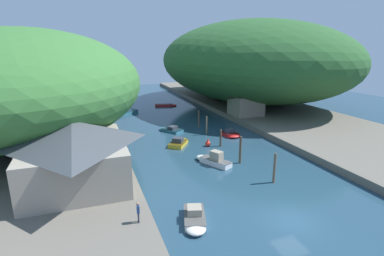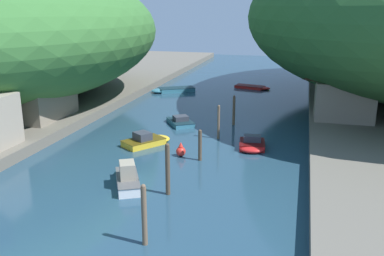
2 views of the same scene
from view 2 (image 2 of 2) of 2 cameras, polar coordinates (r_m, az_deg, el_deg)
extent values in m
plane|color=#234256|center=(44.39, 0.92, 0.48)|extent=(130.00, 130.00, 0.00)
cube|color=#666056|center=(53.83, -22.58, 2.53)|extent=(22.00, 120.00, 0.94)
ellipsoid|color=#387033|center=(54.77, -23.33, 11.54)|extent=(32.38, 45.34, 15.76)
cube|color=gray|center=(46.00, -20.44, 3.76)|extent=(6.04, 7.06, 3.96)
pyramid|color=#4C4C51|center=(45.58, -20.75, 6.85)|extent=(6.52, 7.62, 1.08)
cube|color=gray|center=(45.51, 19.58, 3.59)|extent=(5.56, 5.15, 3.75)
pyramid|color=brown|center=(45.08, 19.88, 6.72)|extent=(6.01, 5.56, 1.29)
cube|color=teal|center=(61.35, -2.05, 5.12)|extent=(5.31, 4.36, 0.57)
ellipsoid|color=teal|center=(60.80, -4.30, 4.98)|extent=(3.15, 3.00, 0.57)
cube|color=#132A33|center=(61.29, -2.05, 5.39)|extent=(5.41, 4.45, 0.03)
cube|color=white|center=(29.72, -8.57, -7.09)|extent=(3.10, 4.25, 0.65)
ellipsoid|color=white|center=(31.59, -8.82, -5.67)|extent=(2.12, 2.41, 0.65)
cube|color=#525252|center=(29.59, -8.60, -6.49)|extent=(3.16, 4.33, 0.03)
cube|color=#9E937F|center=(29.27, -8.62, -5.59)|extent=(1.53, 1.71, 1.13)
cube|color=gold|center=(37.94, -6.46, -1.94)|extent=(3.67, 4.01, 0.53)
ellipsoid|color=gold|center=(38.87, -4.31, -1.44)|extent=(2.57, 2.53, 0.53)
cube|color=#4C3E0E|center=(37.85, -6.48, -1.53)|extent=(3.74, 4.09, 0.03)
cube|color=#333842|center=(37.70, -6.63, -1.08)|extent=(1.85, 1.81, 0.70)
cube|color=red|center=(64.62, 7.70, 5.45)|extent=(4.51, 2.82, 0.37)
ellipsoid|color=red|center=(63.94, 9.46, 5.27)|extent=(2.45, 2.25, 0.37)
cube|color=#450A0A|center=(64.58, 7.71, 5.63)|extent=(4.60, 2.88, 0.03)
cube|color=teal|center=(44.28, -1.56, 0.74)|extent=(3.61, 4.00, 0.44)
ellipsoid|color=teal|center=(45.88, -2.22, 1.28)|extent=(2.56, 2.51, 0.44)
cube|color=#132A33|center=(44.22, -1.56, 1.03)|extent=(3.69, 4.08, 0.03)
cube|color=#333842|center=(44.06, -1.52, 1.31)|extent=(1.85, 1.80, 0.52)
cube|color=red|center=(37.48, 8.01, -2.23)|extent=(2.44, 2.85, 0.51)
ellipsoid|color=red|center=(36.25, 8.01, -2.87)|extent=(2.17, 1.55, 0.51)
cube|color=#450A0A|center=(37.40, 8.02, -1.83)|extent=(2.49, 2.91, 0.03)
cube|color=#333842|center=(37.39, 8.04, -1.40)|extent=(1.59, 1.09, 0.57)
cylinder|color=brown|center=(22.28, -6.39, -11.65)|extent=(0.28, 0.28, 3.19)
sphere|color=brown|center=(21.57, -6.52, -7.76)|extent=(0.26, 0.26, 0.26)
cylinder|color=#4C3D2D|center=(27.72, -3.26, -5.69)|extent=(0.30, 0.30, 3.32)
sphere|color=#4C3D2D|center=(27.13, -3.32, -2.31)|extent=(0.27, 0.27, 0.27)
cylinder|color=#4C3D2D|center=(33.83, 1.07, -2.44)|extent=(0.29, 0.29, 2.37)
sphere|color=#4C3D2D|center=(33.46, 1.08, -0.42)|extent=(0.26, 0.26, 0.26)
cylinder|color=brown|center=(39.33, 3.56, 0.70)|extent=(0.24, 0.24, 3.05)
sphere|color=brown|center=(38.95, 3.60, 2.93)|extent=(0.21, 0.21, 0.21)
cylinder|color=brown|center=(44.07, 5.60, 2.27)|extent=(0.27, 0.27, 2.95)
sphere|color=brown|center=(43.73, 5.66, 4.22)|extent=(0.24, 0.24, 0.24)
sphere|color=red|center=(35.04, -1.50, -3.14)|extent=(0.80, 0.80, 0.80)
cone|color=red|center=(34.85, -1.51, -2.21)|extent=(0.40, 0.40, 0.40)
camera|label=1|loc=(26.40, -90.50, 4.95)|focal=28.00mm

